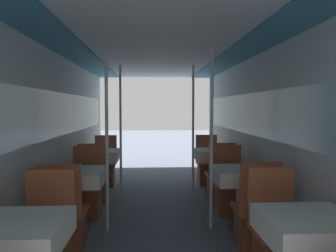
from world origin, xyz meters
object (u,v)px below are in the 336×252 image
at_px(support_pole_right_2, 193,129).
at_px(dining_table_right_2, 213,156).
at_px(chair_right_far_2, 208,169).
at_px(chair_left_far_1, 87,195).
at_px(support_pole_left_1, 107,139).
at_px(chair_right_near_2, 220,183).
at_px(chair_right_far_1, 229,193).
at_px(dining_table_right_1, 240,177).
at_px(support_pole_left_2, 121,130).
at_px(dining_table_right_0, 310,232).
at_px(chair_left_near_1, 65,225).
at_px(chair_right_far_0, 277,246).
at_px(dining_table_left_0, 16,238).
at_px(dining_table_left_2, 100,157).
at_px(chair_left_far_2, 105,170).
at_px(dining_table_left_1, 77,179).
at_px(chair_left_near_2, 94,185).
at_px(chair_left_far_0, 46,251).
at_px(support_pole_right_1, 212,139).
at_px(chair_right_near_1, 255,222).

bearing_deg(support_pole_right_2, dining_table_right_2, 0.00).
distance_m(chair_right_far_2, support_pole_right_2, 1.07).
bearing_deg(chair_left_far_1, support_pole_left_1, 121.90).
bearing_deg(chair_right_near_2, chair_right_far_1, -90.00).
bearing_deg(dining_table_right_2, chair_right_far_2, 90.00).
xyz_separation_m(dining_table_right_1, chair_right_near_2, (0.00, 1.18, -0.35)).
xyz_separation_m(support_pole_left_2, dining_table_right_0, (1.63, -3.53, -0.48)).
relative_size(chair_left_far_1, dining_table_right_0, 1.27).
bearing_deg(dining_table_right_2, chair_left_near_1, -130.28).
xyz_separation_m(chair_right_far_0, chair_right_far_2, (0.00, 3.53, 0.00)).
xyz_separation_m(dining_table_left_0, dining_table_right_0, (1.99, 0.00, 0.00)).
height_order(dining_table_left_2, chair_left_far_2, chair_left_far_2).
height_order(chair_left_near_1, chair_right_far_0, same).
relative_size(dining_table_left_1, dining_table_right_2, 1.00).
bearing_deg(chair_left_near_1, chair_left_near_2, 90.00).
distance_m(chair_left_far_0, dining_table_right_1, 2.34).
relative_size(dining_table_left_0, support_pole_right_1, 0.34).
distance_m(dining_table_left_1, support_pole_left_2, 1.86).
xyz_separation_m(chair_left_far_0, support_pole_right_2, (1.63, 2.95, 0.83)).
bearing_deg(chair_left_far_2, dining_table_left_0, 90.00).
bearing_deg(dining_table_left_0, support_pole_left_2, 84.15).
bearing_deg(chair_left_far_0, chair_right_near_2, -130.01).
bearing_deg(chair_right_far_0, chair_right_near_2, -90.00).
bearing_deg(support_pole_right_2, chair_left_far_2, 160.35).
xyz_separation_m(dining_table_right_1, chair_right_near_1, (0.00, -0.58, -0.35)).
relative_size(dining_table_left_0, dining_table_left_1, 1.00).
bearing_deg(chair_right_near_2, chair_left_near_1, -138.40).
xyz_separation_m(chair_left_far_1, dining_table_right_1, (1.99, -0.58, 0.35)).
xyz_separation_m(dining_table_left_1, dining_table_right_0, (1.99, -1.77, 0.00)).
height_order(chair_left_near_1, support_pole_right_2, support_pole_right_2).
relative_size(chair_left_far_1, chair_right_far_2, 1.00).
relative_size(chair_left_near_2, dining_table_right_0, 1.27).
distance_m(chair_left_near_2, chair_right_near_2, 1.99).
xyz_separation_m(dining_table_right_0, dining_table_right_2, (0.00, 3.53, 0.00)).
bearing_deg(chair_right_near_1, chair_right_near_2, 90.00).
xyz_separation_m(chair_left_near_1, chair_right_far_1, (1.99, 1.16, 0.00)).
relative_size(dining_table_right_2, chair_right_far_2, 0.79).
bearing_deg(support_pole_left_2, support_pole_right_1, -54.37).
distance_m(dining_table_right_0, support_pole_right_2, 3.58).
bearing_deg(chair_left_far_2, chair_left_far_1, 90.00).
distance_m(chair_right_near_2, chair_right_far_2, 1.16).
relative_size(chair_left_far_0, dining_table_right_1, 1.27).
relative_size(chair_left_near_1, dining_table_right_2, 1.27).
bearing_deg(chair_left_far_0, chair_right_far_1, -138.40).
xyz_separation_m(support_pole_right_1, support_pole_right_2, (0.00, 1.77, 0.00)).
bearing_deg(chair_left_near_2, dining_table_left_2, 90.00).
relative_size(dining_table_right_1, support_pole_right_2, 0.34).
relative_size(chair_right_far_0, chair_right_far_1, 1.00).
bearing_deg(support_pole_right_2, dining_table_left_1, -132.66).
distance_m(chair_left_far_2, dining_table_right_1, 3.10).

